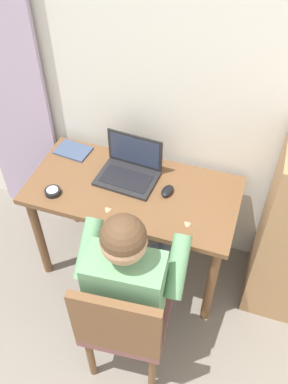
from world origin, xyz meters
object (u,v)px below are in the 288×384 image
at_px(desk, 133,202).
at_px(person_seated, 132,272).
at_px(notebook_pad, 73,151).
at_px(computer_mouse, 167,191).
at_px(laptop, 130,169).
at_px(desk_clock, 53,192).
at_px(chair, 124,323).

bearing_deg(desk, person_seated, -71.00).
height_order(person_seated, notebook_pad, person_seated).
bearing_deg(computer_mouse, notebook_pad, 175.92).
bearing_deg(desk, laptop, 119.18).
distance_m(desk_clock, notebook_pad, 0.38).
xyz_separation_m(desk, desk_clock, (-0.42, -0.18, 0.13)).
bearing_deg(chair, computer_mouse, 89.05).
bearing_deg(notebook_pad, computer_mouse, -7.92).
bearing_deg(laptop, computer_mouse, -15.51).
distance_m(desk, chair, 0.72).
bearing_deg(person_seated, chair, -85.52).
relative_size(laptop, notebook_pad, 1.70).
relative_size(desk, notebook_pad, 5.78).
relative_size(chair, desk_clock, 9.82).
bearing_deg(notebook_pad, laptop, -6.92).
height_order(desk, desk_clock, desk_clock).
xyz_separation_m(desk, chair, (0.19, -0.68, -0.13)).
distance_m(desk, computer_mouse, 0.24).
bearing_deg(laptop, desk_clock, -142.49).
height_order(chair, desk_clock, chair).
bearing_deg(laptop, notebook_pad, 167.12).
bearing_deg(computer_mouse, person_seated, -83.04).
xyz_separation_m(chair, laptop, (-0.24, 0.78, 0.30)).
bearing_deg(chair, desk, 105.26).
relative_size(computer_mouse, desk_clock, 1.11).
distance_m(chair, person_seated, 0.26).
bearing_deg(person_seated, laptop, 110.78).
height_order(computer_mouse, notebook_pad, computer_mouse).
relative_size(person_seated, computer_mouse, 12.02).
bearing_deg(chair, laptop, 107.16).
relative_size(desk, laptop, 3.40).
distance_m(person_seated, computer_mouse, 0.53).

